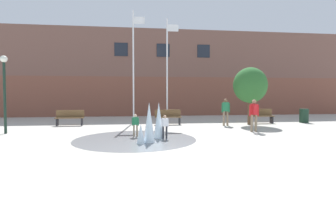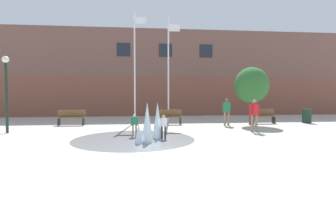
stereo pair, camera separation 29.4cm
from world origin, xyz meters
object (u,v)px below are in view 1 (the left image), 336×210
adult_near_bench (226,110)px  child_running (135,123)px  park_bench_under_right_flagpole (168,117)px  trash_can (304,116)px  lamp_post_left_lane (4,82)px  park_bench_center (70,117)px  child_in_fountain (165,125)px  flagpole_left (134,63)px  flagpole_right (168,67)px  teen_by_trashcan (254,113)px  street_tree_near_building (250,85)px  park_bench_near_trashcan (261,116)px

adult_near_bench → child_running: (-5.31, -3.36, -0.35)m
park_bench_under_right_flagpole → trash_can: bearing=-0.5°
lamp_post_left_lane → park_bench_center: bearing=51.9°
child_in_fountain → trash_can: (9.70, 4.92, -0.13)m
child_in_fountain → lamp_post_left_lane: (-7.29, 2.34, 1.83)m
flagpole_left → flagpole_right: bearing=0.0°
child_in_fountain → flagpole_left: 7.25m
adult_near_bench → flagpole_right: flagpole_right is taller
teen_by_trashcan → park_bench_under_right_flagpole: bearing=42.4°
park_bench_center → adult_near_bench: adult_near_bench is taller
teen_by_trashcan → flagpole_right: (-3.68, 4.89, 2.71)m
teen_by_trashcan → adult_near_bench: 2.65m
park_bench_under_right_flagpole → flagpole_left: 4.17m
child_in_fountain → adult_near_bench: bearing=21.5°
park_bench_under_right_flagpole → child_in_fountain: child_in_fountain is taller
street_tree_near_building → flagpole_left: bearing=163.6°
flagpole_right → adult_near_bench: bearing=-35.9°
child_running → lamp_post_left_lane: lamp_post_left_lane is taller
park_bench_under_right_flagpole → park_bench_near_trashcan: 5.98m
park_bench_near_trashcan → child_running: bearing=-151.8°
park_bench_center → child_running: 5.92m
park_bench_center → flagpole_right: bearing=10.8°
flagpole_left → trash_can: flagpole_left is taller
flagpole_left → lamp_post_left_lane: (-6.01, -3.99, -1.44)m
flagpole_left → street_tree_near_building: size_ratio=2.08×
park_bench_under_right_flagpole → flagpole_left: bearing=146.8°
park_bench_under_right_flagpole → flagpole_right: 3.44m
flagpole_right → lamp_post_left_lane: size_ratio=1.86×
park_bench_under_right_flagpole → trash_can: park_bench_under_right_flagpole is taller
park_bench_center → flagpole_left: (3.77, 1.13, 3.38)m
flagpole_right → lamp_post_left_lane: (-8.21, -3.99, -1.23)m
park_bench_under_right_flagpole → lamp_post_left_lane: 8.70m
park_bench_center → child_in_fountain: size_ratio=1.62×
park_bench_near_trashcan → street_tree_near_building: bearing=-147.3°
street_tree_near_building → park_bench_near_trashcan: bearing=32.7°
flagpole_left → child_running: bearing=-89.4°
park_bench_under_right_flagpole → street_tree_near_building: (4.92, -0.71, 1.90)m
flagpole_left → flagpole_right: size_ratio=1.06×
park_bench_under_right_flagpole → adult_near_bench: bearing=-16.0°
flagpole_right → street_tree_near_building: bearing=-23.2°
flagpole_left → trash_can: (10.98, -1.41, -3.40)m
trash_can → flagpole_right: bearing=170.9°
flagpole_right → lamp_post_left_lane: bearing=-154.0°
teen_by_trashcan → street_tree_near_building: bearing=-25.8°
flagpole_left → lamp_post_left_lane: flagpole_left is taller
park_bench_center → park_bench_under_right_flagpole: size_ratio=1.00×
child_running → flagpole_left: (-0.06, 5.65, 3.28)m
child_running → park_bench_under_right_flagpole: bearing=-83.3°
park_bench_center → park_bench_under_right_flagpole: (5.81, -0.21, 0.00)m
adult_near_bench → child_in_fountain: (-4.09, -4.04, -0.35)m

